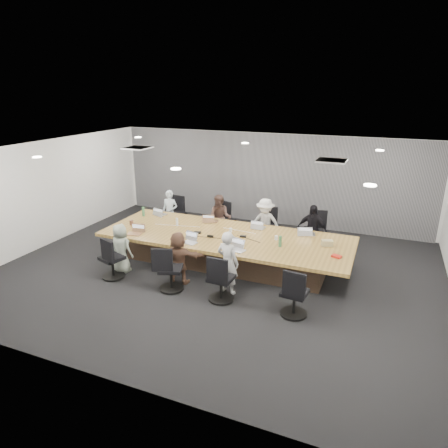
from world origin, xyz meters
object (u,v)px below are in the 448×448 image
at_px(person_2, 265,224).
at_px(bottle_clear, 177,222).
at_px(chair_6, 221,282).
at_px(person_1, 220,218).
at_px(laptop_4, 134,234).
at_px(person_6, 228,263).
at_px(snack_packet, 336,256).
at_px(canvas_bag, 327,243).
at_px(chair_7, 294,296).
at_px(chair_1, 225,223).
at_px(chair_3, 314,234).
at_px(person_5, 178,258).
at_px(chair_0, 176,217).
at_px(laptop_1, 212,221).
at_px(conference_table, 226,248).
at_px(bottle_green_right, 280,241).
at_px(laptop_2, 259,227).
at_px(person_3, 312,230).
at_px(laptop_6, 237,250).
at_px(chair_4, 112,261).
at_px(mug_brown, 131,223).
at_px(laptop_0, 160,214).
at_px(chair_5, 171,272).
at_px(laptop_3, 308,234).
at_px(laptop_5, 190,243).
at_px(person_4, 121,248).
at_px(stapler, 210,236).
at_px(chair_2, 268,229).
at_px(person_0, 170,212).

bearing_deg(person_2, bottle_clear, -148.64).
xyz_separation_m(chair_6, person_1, (-1.31, 3.05, 0.25)).
relative_size(laptop_4, person_6, 0.25).
bearing_deg(snack_packet, canvas_bag, 116.12).
relative_size(chair_7, canvas_bag, 3.25).
relative_size(chair_1, chair_3, 0.92).
xyz_separation_m(person_1, person_5, (0.16, -2.70, -0.07)).
distance_m(chair_0, laptop_1, 1.86).
distance_m(chair_0, chair_1, 1.59).
height_order(conference_table, chair_6, chair_6).
bearing_deg(canvas_bag, bottle_green_right, -155.15).
bearing_deg(laptop_2, person_1, -22.39).
height_order(chair_1, person_3, person_3).
bearing_deg(laptop_6, person_6, -75.38).
height_order(person_2, person_3, person_2).
bearing_deg(person_6, chair_4, 18.93).
xyz_separation_m(bottle_green_right, mug_brown, (-3.93, -0.02, -0.06)).
distance_m(laptop_0, bottle_green_right, 3.84).
bearing_deg(chair_5, laptop_3, 27.57).
xyz_separation_m(chair_6, person_6, (0.00, 0.35, 0.27)).
distance_m(person_2, laptop_6, 2.15).
bearing_deg(laptop_1, chair_0, -43.62).
xyz_separation_m(chair_7, laptop_4, (-4.15, 0.90, 0.35)).
xyz_separation_m(conference_table, laptop_5, (-0.56, -0.80, 0.35)).
distance_m(laptop_1, person_4, 2.54).
bearing_deg(mug_brown, stapler, -1.34).
bearing_deg(canvas_bag, stapler, -168.82).
relative_size(chair_4, person_1, 0.60).
bearing_deg(snack_packet, chair_2, 135.30).
relative_size(laptop_0, laptop_1, 1.11).
relative_size(laptop_0, stapler, 2.37).
height_order(chair_0, laptop_6, chair_0).
bearing_deg(laptop_5, chair_5, -79.24).
relative_size(chair_1, laptop_2, 2.46).
distance_m(person_1, person_2, 1.29).
bearing_deg(chair_7, chair_5, -174.14).
height_order(conference_table, laptop_4, laptop_4).
relative_size(laptop_1, person_5, 0.27).
relative_size(person_1, person_2, 0.98).
relative_size(person_4, laptop_5, 3.66).
height_order(laptop_1, snack_packet, snack_packet).
relative_size(chair_6, mug_brown, 6.80).
bearing_deg(person_2, chair_5, -110.40).
height_order(person_0, person_3, person_3).
xyz_separation_m(chair_7, person_3, (-0.27, 3.05, 0.27)).
bearing_deg(chair_4, person_6, 26.54).
bearing_deg(person_5, laptop_4, -32.22).
xyz_separation_m(person_0, person_4, (0.24, -2.70, -0.06)).
bearing_deg(stapler, laptop_0, 143.76).
bearing_deg(chair_5, laptop_4, 130.33).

